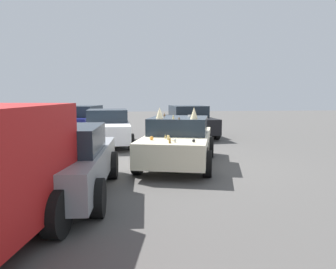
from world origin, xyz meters
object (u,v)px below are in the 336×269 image
at_px(art_car_decorated, 178,141).
at_px(parked_sedan_far_right, 108,128).
at_px(parked_sedan_far_left, 61,161).
at_px(parked_sedan_near_right, 189,122).
at_px(parked_sedan_row_back_far, 83,120).

distance_m(art_car_decorated, parked_sedan_far_right, 4.69).
distance_m(parked_sedan_far_right, parked_sedan_far_left, 6.85).
bearing_deg(parked_sedan_near_right, parked_sedan_far_right, -64.27).
xyz_separation_m(art_car_decorated, parked_sedan_near_right, (6.35, -1.45, 0.03)).
height_order(parked_sedan_near_right, parked_sedan_row_back_far, parked_sedan_near_right).
bearing_deg(parked_sedan_near_right, art_car_decorated, -18.29).
distance_m(art_car_decorated, parked_sedan_far_left, 3.93).
height_order(parked_sedan_far_right, parked_sedan_far_left, parked_sedan_far_left).
relative_size(art_car_decorated, parked_sedan_far_right, 1.12).
distance_m(art_car_decorated, parked_sedan_near_right, 6.52).
relative_size(parked_sedan_far_right, parked_sedan_row_back_far, 0.95).
xyz_separation_m(art_car_decorated, parked_sedan_row_back_far, (7.70, 3.80, 0.04)).
height_order(parked_sedan_far_left, parked_sedan_row_back_far, parked_sedan_row_back_far).
bearing_deg(art_car_decorated, parked_sedan_near_right, -177.91).
bearing_deg(parked_sedan_row_back_far, parked_sedan_far_right, -144.45).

